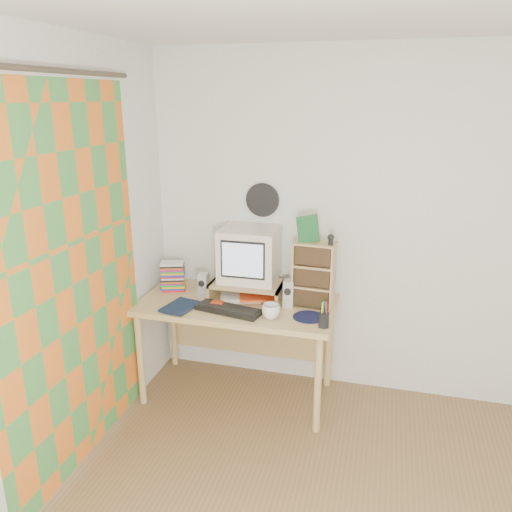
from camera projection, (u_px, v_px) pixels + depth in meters
The scene contains 20 objects.
back_wall at pixel (391, 231), 3.51m from camera, with size 3.50×3.50×0.00m, color white.
left_wall at pixel (1, 300), 2.32m from camera, with size 3.50×3.50×0.00m, color white.
curtain at pixel (72, 285), 2.79m from camera, with size 2.20×2.20×0.00m, color orange.
wall_disc at pixel (262, 200), 3.66m from camera, with size 0.25×0.25×0.02m, color black.
desk at pixel (239, 316), 3.67m from camera, with size 1.40×0.70×0.75m.
monitor_riser at pixel (247, 286), 3.62m from camera, with size 0.52×0.30×0.12m.
crt_monitor at pixel (249, 255), 3.60m from camera, with size 0.41×0.41×0.39m, color silver.
speaker_left at pixel (203, 285), 3.64m from camera, with size 0.07×0.07×0.18m, color silver.
speaker_right at pixel (289, 294), 3.47m from camera, with size 0.07×0.07×0.19m, color silver.
keyboard at pixel (229, 310), 3.41m from camera, with size 0.45×0.15×0.03m, color black.
dvd_stack at pixel (173, 274), 3.77m from camera, with size 0.17×0.12×0.24m, color brown, non-canonical shape.
cd_rack at pixel (314, 275), 3.43m from camera, with size 0.28×0.15×0.47m, color tan.
mug at pixel (271, 311), 3.30m from camera, with size 0.12×0.12×0.10m, color white.
diary at pixel (169, 303), 3.50m from camera, with size 0.24×0.18×0.05m, color #101F3C.
mousepad at pixel (309, 317), 3.33m from camera, with size 0.21×0.21×0.00m, color black.
pen_cup at pixel (324, 317), 3.17m from camera, with size 0.07×0.07×0.13m, color black, non-canonical shape.
papers at pixel (247, 296), 3.63m from camera, with size 0.29×0.21×0.04m, color white, non-canonical shape.
red_box at pixel (217, 305), 3.48m from camera, with size 0.08×0.05×0.04m, color #B83713.
game_box at pixel (308, 229), 3.34m from camera, with size 0.14×0.03×0.18m, color #185628.
webcam at pixel (331, 240), 3.29m from camera, with size 0.04×0.04×0.08m, color black, non-canonical shape.
Camera 1 is at (-0.05, -1.77, 2.16)m, focal length 35.00 mm.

